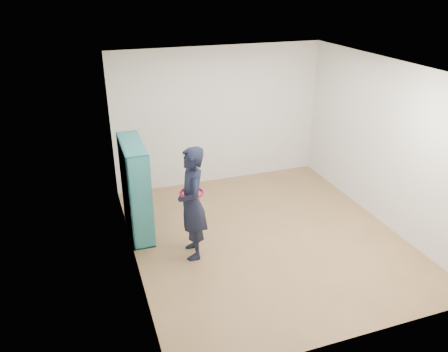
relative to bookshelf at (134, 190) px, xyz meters
name	(u,v)px	position (x,y,z in m)	size (l,w,h in m)	color
floor	(265,236)	(1.85, -0.82, -0.73)	(4.50, 4.50, 0.00)	olive
ceiling	(273,68)	(1.85, -0.82, 1.87)	(4.50, 4.50, 0.00)	white
wall_left	(128,179)	(-0.15, -0.82, 0.57)	(0.02, 4.50, 2.60)	silver
wall_right	(385,144)	(3.85, -0.82, 0.57)	(0.02, 4.50, 2.60)	silver
wall_back	(219,116)	(1.85, 1.43, 0.57)	(4.00, 0.02, 2.60)	silver
wall_front	(362,241)	(1.85, -3.07, 0.57)	(4.00, 0.02, 2.60)	silver
bookshelf	(134,190)	(0.00, 0.00, 0.00)	(0.33, 1.12, 1.49)	#287C73
person	(192,203)	(0.67, -0.91, 0.10)	(0.45, 0.64, 1.66)	black
smartphone	(181,195)	(0.54, -0.81, 0.21)	(0.02, 0.09, 0.12)	silver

